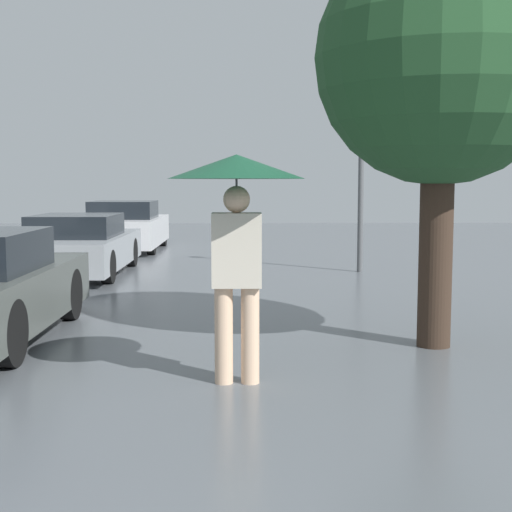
{
  "coord_description": "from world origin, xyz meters",
  "views": [
    {
      "loc": [
        -0.18,
        -0.6,
        1.75
      ],
      "look_at": [
        -0.08,
        5.49,
        1.12
      ],
      "focal_mm": 50.0,
      "sensor_mm": 36.0,
      "label": 1
    }
  ],
  "objects_px": {
    "parked_car_third": "(79,246)",
    "tree": "(441,62)",
    "street_lamp": "(361,144)",
    "pedestrian": "(237,200)",
    "parked_car_farthest": "(125,227)"
  },
  "relations": [
    {
      "from": "parked_car_third",
      "to": "tree",
      "type": "relative_size",
      "value": 0.96
    },
    {
      "from": "parked_car_third",
      "to": "street_lamp",
      "type": "relative_size",
      "value": 1.07
    },
    {
      "from": "pedestrian",
      "to": "parked_car_third",
      "type": "xyz_separation_m",
      "value": [
        -3.08,
        7.42,
        -1.06
      ]
    },
    {
      "from": "parked_car_farthest",
      "to": "tree",
      "type": "relative_size",
      "value": 0.9
    },
    {
      "from": "parked_car_third",
      "to": "street_lamp",
      "type": "height_order",
      "value": "street_lamp"
    },
    {
      "from": "parked_car_farthest",
      "to": "street_lamp",
      "type": "xyz_separation_m",
      "value": [
        5.34,
        -4.54,
        1.89
      ]
    },
    {
      "from": "parked_car_third",
      "to": "tree",
      "type": "bearing_deg",
      "value": -49.46
    },
    {
      "from": "parked_car_farthest",
      "to": "tree",
      "type": "xyz_separation_m",
      "value": [
        5.11,
        -10.91,
        2.39
      ]
    },
    {
      "from": "tree",
      "to": "street_lamp",
      "type": "distance_m",
      "value": 6.4
    },
    {
      "from": "pedestrian",
      "to": "parked_car_farthest",
      "type": "relative_size",
      "value": 0.51
    },
    {
      "from": "parked_car_third",
      "to": "street_lamp",
      "type": "distance_m",
      "value": 5.75
    },
    {
      "from": "pedestrian",
      "to": "parked_car_third",
      "type": "bearing_deg",
      "value": 112.51
    },
    {
      "from": "pedestrian",
      "to": "parked_car_farthest",
      "type": "xyz_separation_m",
      "value": [
        -3.02,
        12.29,
        -1.01
      ]
    },
    {
      "from": "parked_car_farthest",
      "to": "pedestrian",
      "type": "bearing_deg",
      "value": -76.22
    },
    {
      "from": "parked_car_farthest",
      "to": "street_lamp",
      "type": "height_order",
      "value": "street_lamp"
    }
  ]
}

